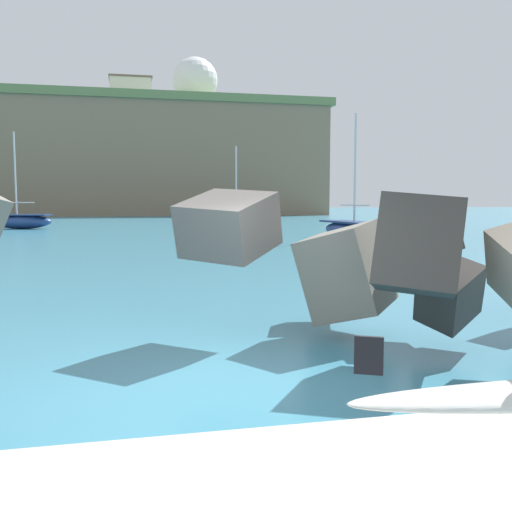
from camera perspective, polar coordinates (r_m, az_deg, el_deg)
The scene contains 8 objects.
ground_plane at distance 6.56m, azimuth -2.26°, elevation -12.74°, with size 400.00×400.00×0.00m, color teal.
breakwater_jetty at distance 7.18m, azimuth -12.11°, elevation -1.53°, with size 29.51×5.58×2.56m.
boat_near_left at distance 31.96m, azimuth 9.39°, elevation 2.65°, with size 2.07×5.73×6.74m.
boat_near_centre at distance 47.23m, azimuth -22.27°, elevation 3.27°, with size 4.91×2.88×7.31m.
boat_near_right at distance 46.60m, azimuth -1.70°, elevation 3.52°, with size 4.57×4.05×6.48m.
headland_bluff at distance 99.76m, azimuth -16.53°, elevation 9.13°, with size 75.20×31.44×17.80m.
radar_dome at distance 109.28m, azimuth -6.06°, elevation 16.61°, with size 8.20×8.20×10.33m.
station_building_west at distance 101.19m, azimuth -12.33°, elevation 15.62°, with size 7.00×4.54×4.80m.
Camera 1 is at (-1.13, -6.14, 2.04)m, focal length 40.26 mm.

